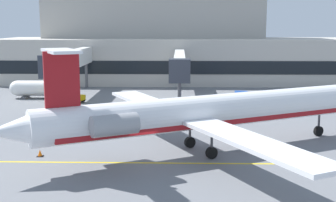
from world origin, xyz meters
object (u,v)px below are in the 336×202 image
(regional_jet, at_px, (210,112))
(pushback_tractor, at_px, (236,102))
(fuel_tank, at_px, (37,88))
(baggage_tug, at_px, (70,94))

(regional_jet, distance_m, pushback_tractor, 18.35)
(pushback_tractor, bearing_deg, fuel_tank, 163.46)
(regional_jet, xyz_separation_m, fuel_tank, (-21.92, 25.49, -1.85))
(baggage_tug, height_order, fuel_tank, fuel_tank)
(pushback_tractor, relative_size, fuel_tank, 0.53)
(regional_jet, height_order, baggage_tug, regional_jet)
(baggage_tug, relative_size, pushback_tractor, 0.90)
(regional_jet, relative_size, fuel_tank, 4.26)
(fuel_tank, bearing_deg, baggage_tug, -30.08)
(fuel_tank, bearing_deg, regional_jet, -49.30)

